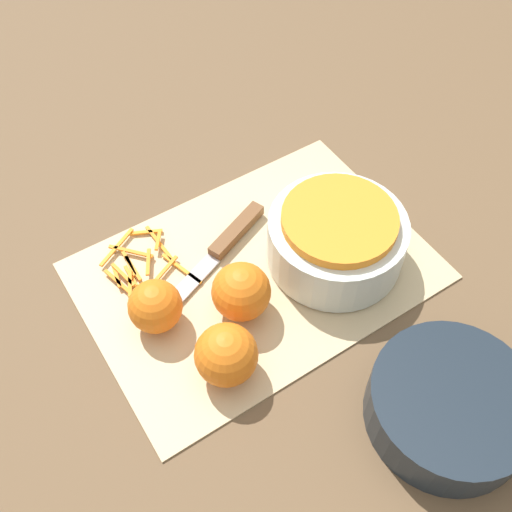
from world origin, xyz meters
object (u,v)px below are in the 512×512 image
object	(u,v)px
bowl_dark	(449,406)
orange_left	(226,355)
knife	(227,241)
orange_back	(156,308)
bowl_speckled	(337,237)
orange_right	(241,292)

from	to	relation	value
bowl_dark	orange_left	size ratio (longest dim) A/B	2.45
knife	orange_back	size ratio (longest dim) A/B	3.25
bowl_speckled	knife	xyz separation A→B (m)	(0.11, -0.10, -0.04)
knife	bowl_speckled	bearing A→B (deg)	116.97
bowl_speckled	orange_back	bearing A→B (deg)	-8.48
bowl_speckled	bowl_dark	world-z (taller)	bowl_speckled
orange_left	orange_back	bearing A→B (deg)	-69.92
bowl_speckled	orange_right	bearing A→B (deg)	0.70
knife	orange_back	xyz separation A→B (m)	(0.14, 0.06, 0.03)
bowl_dark	knife	distance (m)	0.36
orange_left	orange_right	world-z (taller)	same
orange_back	bowl_dark	bearing A→B (deg)	127.10
knife	orange_right	bearing A→B (deg)	46.91
bowl_dark	orange_back	bearing A→B (deg)	-52.90
orange_right	orange_left	bearing A→B (deg)	46.58
orange_left	bowl_dark	bearing A→B (deg)	134.32
bowl_dark	orange_right	xyz separation A→B (m)	(0.12, -0.25, 0.01)
orange_right	bowl_dark	bearing A→B (deg)	115.49
orange_left	orange_back	xyz separation A→B (m)	(0.04, -0.10, -0.00)
orange_right	bowl_speckled	bearing A→B (deg)	-179.30
bowl_speckled	knife	size ratio (longest dim) A/B	0.83
bowl_speckled	knife	distance (m)	0.15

